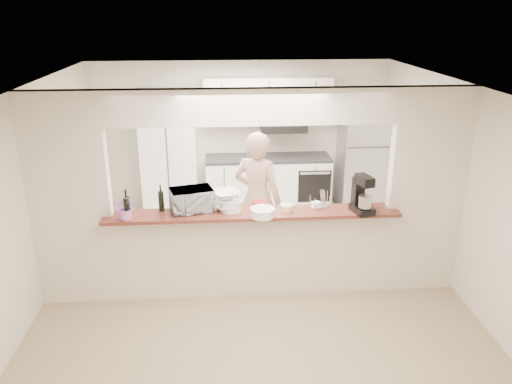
{
  "coord_description": "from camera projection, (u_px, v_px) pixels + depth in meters",
  "views": [
    {
      "loc": [
        -0.36,
        -5.35,
        3.3
      ],
      "look_at": [
        0.06,
        0.3,
        1.21
      ],
      "focal_mm": 35.0,
      "sensor_mm": 36.0,
      "label": 1
    }
  ],
  "objects": [
    {
      "name": "plate_stack_b",
      "position": [
        262.0,
        213.0,
        5.6
      ],
      "size": [
        0.28,
        0.28,
        0.1
      ],
      "color": "white",
      "rests_on": "bar_counter"
    },
    {
      "name": "floor",
      "position": [
        253.0,
        292.0,
        6.17
      ],
      "size": [
        6.0,
        6.0,
        0.0
      ],
      "primitive_type": "plane",
      "color": "tan",
      "rests_on": "ground"
    },
    {
      "name": "flower_right",
      "position": [
        362.0,
        191.0,
        5.87
      ],
      "size": [
        0.24,
        0.24,
        0.37
      ],
      "primitive_type": "imported",
      "rotation": [
        0.0,
        0.0,
        0.17
      ],
      "color": "#C067BE",
      "rests_on": "bar_counter"
    },
    {
      "name": "wine_bottle_b",
      "position": [
        127.0,
        208.0,
        5.51
      ],
      "size": [
        0.07,
        0.07,
        0.35
      ],
      "color": "black",
      "rests_on": "bar_counter"
    },
    {
      "name": "partition",
      "position": [
        252.0,
        178.0,
        5.66
      ],
      "size": [
        5.0,
        0.15,
        2.5
      ],
      "color": "silver",
      "rests_on": "floor"
    },
    {
      "name": "wine_bottle_a",
      "position": [
        161.0,
        201.0,
        5.74
      ],
      "size": [
        0.06,
        0.06,
        0.32
      ],
      "color": "black",
      "rests_on": "bar_counter"
    },
    {
      "name": "refrigerator",
      "position": [
        362.0,
        161.0,
        8.5
      ],
      "size": [
        0.75,
        0.7,
        1.7
      ],
      "primitive_type": "cube",
      "color": "#B6B5BA",
      "rests_on": "floor"
    },
    {
      "name": "serving_bowls",
      "position": [
        226.0,
        201.0,
        5.78
      ],
      "size": [
        0.4,
        0.4,
        0.22
      ],
      "primitive_type": "imported",
      "rotation": [
        0.0,
        0.0,
        0.39
      ],
      "color": "white",
      "rests_on": "bar_counter"
    },
    {
      "name": "person",
      "position": [
        258.0,
        199.0,
        6.61
      ],
      "size": [
        0.79,
        0.71,
        1.83
      ],
      "primitive_type": "imported",
      "rotation": [
        0.0,
        0.0,
        2.63
      ],
      "color": "tan",
      "rests_on": "floor"
    },
    {
      "name": "flower_left",
      "position": [
        126.0,
        207.0,
        5.5
      ],
      "size": [
        0.28,
        0.25,
        0.3
      ],
      "primitive_type": "imported",
      "rotation": [
        0.0,
        0.0,
        0.06
      ],
      "color": "#DA73CD",
      "rests_on": "bar_counter"
    },
    {
      "name": "stand_mixer",
      "position": [
        362.0,
        196.0,
        5.68
      ],
      "size": [
        0.26,
        0.34,
        0.45
      ],
      "color": "black",
      "rests_on": "bar_counter"
    },
    {
      "name": "bar_counter",
      "position": [
        253.0,
        250.0,
        5.97
      ],
      "size": [
        3.4,
        0.38,
        1.09
      ],
      "color": "silver",
      "rests_on": "floor"
    },
    {
      "name": "toaster_oven",
      "position": [
        192.0,
        200.0,
        5.74
      ],
      "size": [
        0.55,
        0.44,
        0.26
      ],
      "primitive_type": "imported",
      "rotation": [
        0.0,
        0.0,
        0.26
      ],
      "color": "#BBBBC0",
      "rests_on": "bar_counter"
    },
    {
      "name": "utensil_caddy",
      "position": [
        320.0,
        200.0,
        5.87
      ],
      "size": [
        0.25,
        0.19,
        0.2
      ],
      "color": "silver",
      "rests_on": "bar_counter"
    },
    {
      "name": "red_bowl",
      "position": [
        259.0,
        205.0,
        5.86
      ],
      "size": [
        0.16,
        0.16,
        0.08
      ],
      "primitive_type": "cylinder",
      "color": "maroon",
      "rests_on": "bar_counter"
    },
    {
      "name": "kitchen_cabinets",
      "position": [
        230.0,
        155.0,
        8.37
      ],
      "size": [
        3.15,
        0.62,
        2.25
      ],
      "color": "white",
      "rests_on": "floor"
    },
    {
      "name": "tile_overlay",
      "position": [
        246.0,
        237.0,
        7.62
      ],
      "size": [
        5.0,
        2.9,
        0.01
      ],
      "primitive_type": "cube",
      "color": "beige",
      "rests_on": "floor"
    },
    {
      "name": "plate_stack_a",
      "position": [
        231.0,
        205.0,
        5.78
      ],
      "size": [
        0.27,
        0.27,
        0.13
      ],
      "color": "white",
      "rests_on": "bar_counter"
    },
    {
      "name": "tan_bowl",
      "position": [
        287.0,
        208.0,
        5.78
      ],
      "size": [
        0.15,
        0.15,
        0.07
      ],
      "primitive_type": "cylinder",
      "color": "beige",
      "rests_on": "bar_counter"
    }
  ]
}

